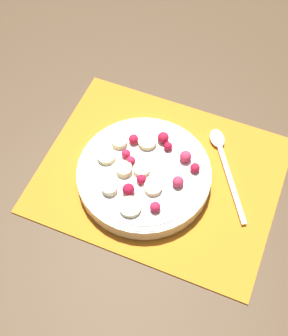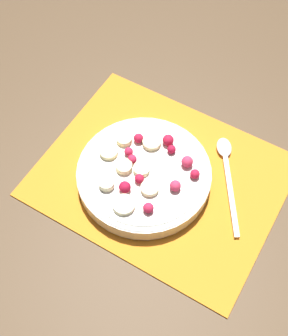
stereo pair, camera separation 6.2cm
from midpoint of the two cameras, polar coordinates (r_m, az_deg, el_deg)
name	(u,v)px [view 2 (the right image)]	position (r m, az deg, el deg)	size (l,w,h in m)	color
ground_plane	(161,177)	(0.85, 4.16, -1.26)	(3.00, 3.00, 0.00)	#4C3823
placemat	(161,176)	(0.84, 4.17, -1.15)	(0.42, 0.34, 0.01)	orange
fruit_bowl	(144,174)	(0.82, 2.13, -0.83)	(0.24, 0.24, 0.05)	silver
spoon	(227,165)	(0.87, 12.05, 0.25)	(0.12, 0.18, 0.01)	silver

